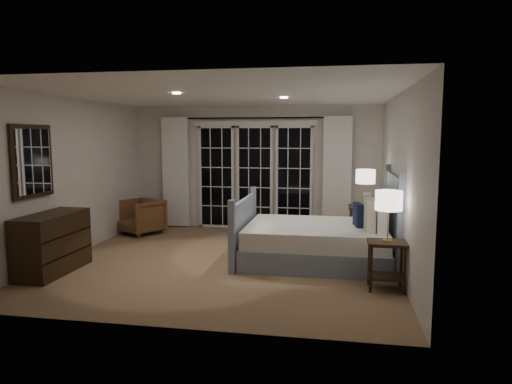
% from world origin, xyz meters
% --- Properties ---
extents(floor, '(5.00, 5.00, 0.00)m').
position_xyz_m(floor, '(0.00, 0.00, 0.00)').
color(floor, '#8F764D').
rests_on(floor, ground).
extents(ceiling, '(5.00, 5.00, 0.00)m').
position_xyz_m(ceiling, '(0.00, 0.00, 2.50)').
color(ceiling, white).
rests_on(ceiling, wall_back).
extents(wall_left, '(0.02, 5.00, 2.50)m').
position_xyz_m(wall_left, '(-2.50, 0.00, 1.25)').
color(wall_left, silver).
rests_on(wall_left, floor).
extents(wall_right, '(0.02, 5.00, 2.50)m').
position_xyz_m(wall_right, '(2.50, 0.00, 1.25)').
color(wall_right, silver).
rests_on(wall_right, floor).
extents(wall_back, '(5.00, 0.02, 2.50)m').
position_xyz_m(wall_back, '(0.00, 2.50, 1.25)').
color(wall_back, silver).
rests_on(wall_back, floor).
extents(wall_front, '(5.00, 0.02, 2.50)m').
position_xyz_m(wall_front, '(0.00, -2.50, 1.25)').
color(wall_front, silver).
rests_on(wall_front, floor).
extents(french_doors, '(2.50, 0.04, 2.20)m').
position_xyz_m(french_doors, '(0.00, 2.46, 1.09)').
color(french_doors, black).
rests_on(french_doors, wall_back).
extents(curtain_rod, '(3.50, 0.03, 0.03)m').
position_xyz_m(curtain_rod, '(0.00, 2.40, 2.25)').
color(curtain_rod, black).
rests_on(curtain_rod, wall_back).
extents(curtain_left, '(0.55, 0.10, 2.25)m').
position_xyz_m(curtain_left, '(-1.65, 2.38, 1.15)').
color(curtain_left, white).
rests_on(curtain_left, curtain_rod).
extents(curtain_right, '(0.55, 0.10, 2.25)m').
position_xyz_m(curtain_right, '(1.65, 2.38, 1.15)').
color(curtain_right, white).
rests_on(curtain_right, curtain_rod).
extents(downlight_a, '(0.12, 0.12, 0.01)m').
position_xyz_m(downlight_a, '(0.80, 0.60, 2.49)').
color(downlight_a, white).
rests_on(downlight_a, ceiling).
extents(downlight_b, '(0.12, 0.12, 0.01)m').
position_xyz_m(downlight_b, '(-0.60, -0.40, 2.49)').
color(downlight_b, white).
rests_on(downlight_b, ceiling).
extents(bed, '(2.29, 1.65, 1.34)m').
position_xyz_m(bed, '(1.41, 0.19, 0.33)').
color(bed, gray).
rests_on(bed, floor).
extents(nightstand_left, '(0.47, 0.37, 0.61)m').
position_xyz_m(nightstand_left, '(2.27, -0.95, 0.40)').
color(nightstand_left, '#332211').
rests_on(nightstand_left, floor).
extents(nightstand_right, '(0.54, 0.43, 0.70)m').
position_xyz_m(nightstand_right, '(2.12, 1.33, 0.46)').
color(nightstand_right, '#332211').
rests_on(nightstand_right, floor).
extents(lamp_left, '(0.33, 0.33, 0.63)m').
position_xyz_m(lamp_left, '(2.27, -0.95, 1.11)').
color(lamp_left, tan).
rests_on(lamp_left, nightstand_left).
extents(lamp_right, '(0.33, 0.33, 0.63)m').
position_xyz_m(lamp_right, '(2.12, 1.33, 1.20)').
color(lamp_right, tan).
rests_on(lamp_right, nightstand_right).
extents(armchair, '(1.00, 1.00, 0.68)m').
position_xyz_m(armchair, '(-2.10, 1.59, 0.34)').
color(armchair, brown).
rests_on(armchair, floor).
extents(dresser, '(0.50, 1.18, 0.83)m').
position_xyz_m(dresser, '(-2.23, -1.01, 0.42)').
color(dresser, '#332211').
rests_on(dresser, floor).
extents(mirror, '(0.05, 0.85, 1.00)m').
position_xyz_m(mirror, '(-2.47, -1.01, 1.55)').
color(mirror, '#332211').
rests_on(mirror, wall_left).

